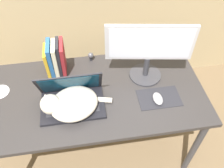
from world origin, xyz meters
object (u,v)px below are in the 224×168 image
cat (70,103)px  external_monitor (149,49)px  cd_disc (0,92)px  computer_mouse (158,99)px  webcam (91,56)px  laptop (72,99)px  book_row (55,58)px

cat → external_monitor: 0.58m
external_monitor → cd_disc: (-0.96, -0.00, -0.23)m
computer_mouse → webcam: bearing=130.5°
laptop → book_row: same height
cat → computer_mouse: 0.53m
webcam → computer_mouse: bearing=-49.5°
external_monitor → cat: bearing=-157.5°
external_monitor → book_row: size_ratio=2.20×
book_row → external_monitor: bearing=-13.3°
external_monitor → webcam: 0.45m
computer_mouse → webcam: 0.57m
laptop → webcam: (0.15, 0.38, -0.01)m
laptop → cat: bearing=-101.5°
laptop → cd_disc: (-0.46, 0.16, -0.05)m
cat → cd_disc: cat is taller
computer_mouse → cd_disc: (-0.98, 0.22, -0.02)m
computer_mouse → laptop: bearing=173.5°
computer_mouse → book_row: size_ratio=0.40×
external_monitor → book_row: external_monitor is taller
laptop → cat: 0.05m
book_row → computer_mouse: bearing=-30.7°
webcam → laptop: bearing=-111.6°
cat → cd_disc: size_ratio=3.53×
book_row → cat: bearing=-77.3°
cat → laptop: bearing=78.5°
book_row → laptop: bearing=-73.8°
laptop → external_monitor: external_monitor is taller
external_monitor → cd_disc: external_monitor is taller
laptop → cd_disc: laptop is taller
computer_mouse → cat: bearing=178.6°
external_monitor → computer_mouse: 0.31m
cd_disc → webcam: bearing=19.3°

